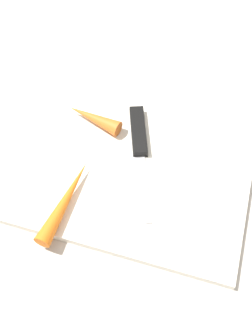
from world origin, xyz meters
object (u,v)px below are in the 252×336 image
cutting_board (126,170)px  knife (137,138)px  carrot_long (66,200)px  carrot_short (93,118)px

cutting_board → knife: size_ratio=1.85×
knife → carrot_long: (-0.06, -0.14, 0.01)m
carrot_long → carrot_short: (-0.01, 0.15, 0.00)m
carrot_long → carrot_short: 0.15m
cutting_board → carrot_short: carrot_short is taller
cutting_board → carrot_long: carrot_long is taller
cutting_board → knife: 0.06m
knife → carrot_short: carrot_short is taller
carrot_short → cutting_board: bearing=150.5°
carrot_short → carrot_long: bearing=107.2°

